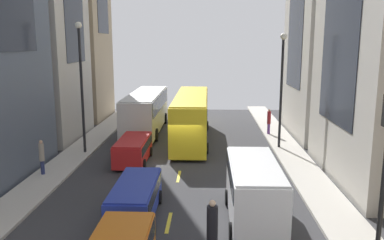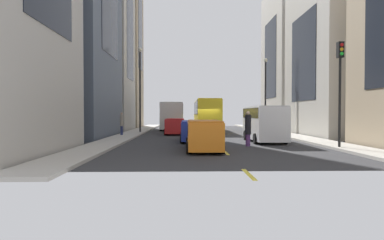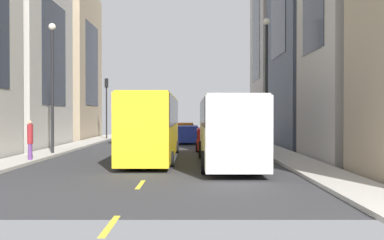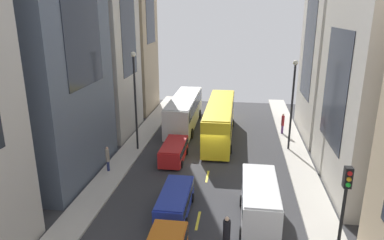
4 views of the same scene
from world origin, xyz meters
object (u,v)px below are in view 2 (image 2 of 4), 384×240
object	(u,v)px
city_bus_white	(173,114)
streetcar_yellow	(206,113)
pedestrian_crossing_mid	(256,120)
pedestrian_waiting_curb	(248,128)
pedestrian_crossing_near	(122,123)
car_orange_1	(204,133)
delivery_van_white	(264,121)
traffic_light_near_corner	(340,74)
car_red_2	(175,125)
car_blue_0	(193,129)

from	to	relation	value
city_bus_white	streetcar_yellow	bearing A→B (deg)	-36.63
pedestrian_crossing_mid	pedestrian_waiting_curb	size ratio (longest dim) A/B	0.94
pedestrian_crossing_near	car_orange_1	bearing A→B (deg)	83.79
streetcar_yellow	delivery_van_white	bearing A→B (deg)	-77.28
delivery_van_white	pedestrian_crossing_mid	distance (m)	16.51
pedestrian_crossing_mid	pedestrian_waiting_curb	bearing A→B (deg)	118.19
delivery_van_white	pedestrian_crossing_near	distance (m)	12.59
delivery_van_white	pedestrian_crossing_mid	bearing A→B (deg)	79.34
traffic_light_near_corner	car_red_2	bearing A→B (deg)	126.19
car_red_2	streetcar_yellow	bearing A→B (deg)	60.21
city_bus_white	car_blue_0	xyz separation A→B (m)	(2.12, -17.08, -1.10)
pedestrian_waiting_curb	car_orange_1	bearing A→B (deg)	31.14
city_bus_white	pedestrian_crossing_mid	bearing A→B (deg)	-6.51
delivery_van_white	car_red_2	world-z (taller)	delivery_van_white
car_red_2	car_orange_1	bearing A→B (deg)	-81.64
pedestrian_crossing_mid	pedestrian_waiting_curb	xyz separation A→B (m)	(-4.85, -19.35, -0.11)
pedestrian_crossing_near	car_red_2	bearing A→B (deg)	174.49
car_orange_1	pedestrian_crossing_near	world-z (taller)	pedestrian_crossing_near
delivery_van_white	pedestrian_waiting_curb	world-z (taller)	delivery_van_white
car_blue_0	pedestrian_crossing_near	xyz separation A→B (m)	(-6.25, 5.03, 0.32)
car_orange_1	traffic_light_near_corner	distance (m)	8.48
car_red_2	pedestrian_crossing_near	size ratio (longest dim) A/B	2.25
car_blue_0	traffic_light_near_corner	distance (m)	10.39
car_orange_1	pedestrian_crossing_mid	distance (m)	22.89
car_red_2	pedestrian_crossing_near	xyz separation A→B (m)	(-4.66, -3.00, 0.31)
car_orange_1	pedestrian_crossing_mid	xyz separation A→B (m)	(7.77, 21.53, 0.27)
city_bus_white	pedestrian_crossing_mid	distance (m)	10.41
car_orange_1	car_red_2	distance (m)	13.80
city_bus_white	pedestrian_crossing_mid	size ratio (longest dim) A/B	5.34
pedestrian_crossing_near	car_blue_0	bearing A→B (deg)	102.91
city_bus_white	pedestrian_crossing_near	size ratio (longest dim) A/B	5.53
car_blue_0	pedestrian_crossing_near	bearing A→B (deg)	141.17
car_red_2	pedestrian_waiting_curb	xyz separation A→B (m)	(4.93, -11.48, 0.23)
city_bus_white	pedestrian_waiting_curb	world-z (taller)	city_bus_white
pedestrian_waiting_curb	traffic_light_near_corner	bearing A→B (deg)	153.00
car_red_2	traffic_light_near_corner	xyz separation A→B (m)	(9.81, -13.40, 3.39)
delivery_van_white	car_orange_1	xyz separation A→B (m)	(-4.72, -5.31, -0.52)
car_blue_0	traffic_light_near_corner	size ratio (longest dim) A/B	0.78
car_orange_1	traffic_light_near_corner	size ratio (longest dim) A/B	0.79
streetcar_yellow	car_blue_0	bearing A→B (deg)	-97.62
delivery_van_white	car_red_2	xyz separation A→B (m)	(-6.73, 8.34, -0.59)
streetcar_yellow	car_blue_0	xyz separation A→B (m)	(-1.89, -14.10, -1.22)
streetcar_yellow	car_orange_1	bearing A→B (deg)	-94.26
pedestrian_crossing_near	traffic_light_near_corner	size ratio (longest dim) A/B	0.33
delivery_van_white	pedestrian_waiting_curb	xyz separation A→B (m)	(-1.80, -3.14, -0.36)
streetcar_yellow	pedestrian_crossing_mid	bearing A→B (deg)	15.98
streetcar_yellow	delivery_van_white	size ratio (longest dim) A/B	2.19
car_orange_1	pedestrian_waiting_curb	bearing A→B (deg)	36.64
car_red_2	traffic_light_near_corner	bearing A→B (deg)	-53.81
streetcar_yellow	traffic_light_near_corner	bearing A→B (deg)	-71.98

